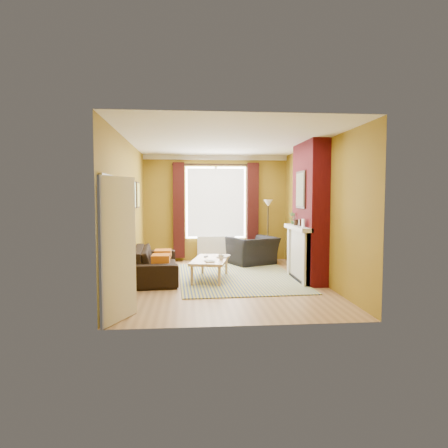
% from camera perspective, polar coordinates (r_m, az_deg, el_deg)
% --- Properties ---
extents(ground, '(5.50, 5.50, 0.00)m').
position_cam_1_polar(ground, '(8.12, 0.16, -8.25)').
color(ground, olive).
rests_on(ground, ground).
extents(room_walls, '(3.82, 5.54, 2.83)m').
position_cam_1_polar(room_walls, '(8.29, 4.38, 1.66)').
color(room_walls, olive).
rests_on(room_walls, ground).
extents(striped_rug, '(2.57, 3.47, 0.02)m').
position_cam_1_polar(striped_rug, '(8.54, 1.96, -7.57)').
color(striped_rug, '#324A8B').
rests_on(striped_rug, ground).
extents(sofa, '(1.02, 2.29, 0.65)m').
position_cam_1_polar(sofa, '(8.51, -9.75, -5.50)').
color(sofa, black).
rests_on(sofa, ground).
extents(armchair, '(1.38, 1.31, 0.70)m').
position_cam_1_polar(armchair, '(10.07, 4.12, -3.83)').
color(armchair, black).
rests_on(armchair, ground).
extents(coffee_table, '(0.92, 1.43, 0.44)m').
position_cam_1_polar(coffee_table, '(8.21, -1.97, -5.31)').
color(coffee_table, tan).
rests_on(coffee_table, ground).
extents(wicker_stool, '(0.41, 0.41, 0.40)m').
position_cam_1_polar(wicker_stool, '(10.40, 2.93, -4.43)').
color(wicker_stool, olive).
rests_on(wicker_stool, ground).
extents(floor_lamp, '(0.24, 0.24, 1.63)m').
position_cam_1_polar(floor_lamp, '(10.33, 6.32, 1.58)').
color(floor_lamp, black).
rests_on(floor_lamp, ground).
extents(book_a, '(0.22, 0.27, 0.02)m').
position_cam_1_polar(book_a, '(7.81, -2.71, -5.36)').
color(book_a, '#999999').
rests_on(book_a, coffee_table).
extents(book_b, '(0.33, 0.38, 0.02)m').
position_cam_1_polar(book_b, '(8.46, -0.85, -4.62)').
color(book_b, '#999999').
rests_on(book_b, coffee_table).
extents(mug, '(0.11, 0.11, 0.10)m').
position_cam_1_polar(mug, '(8.06, -0.41, -4.77)').
color(mug, '#999999').
rests_on(mug, coffee_table).
extents(tv_remote, '(0.10, 0.16, 0.02)m').
position_cam_1_polar(tv_remote, '(8.45, -2.60, -4.65)').
color(tv_remote, '#232325').
rests_on(tv_remote, coffee_table).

